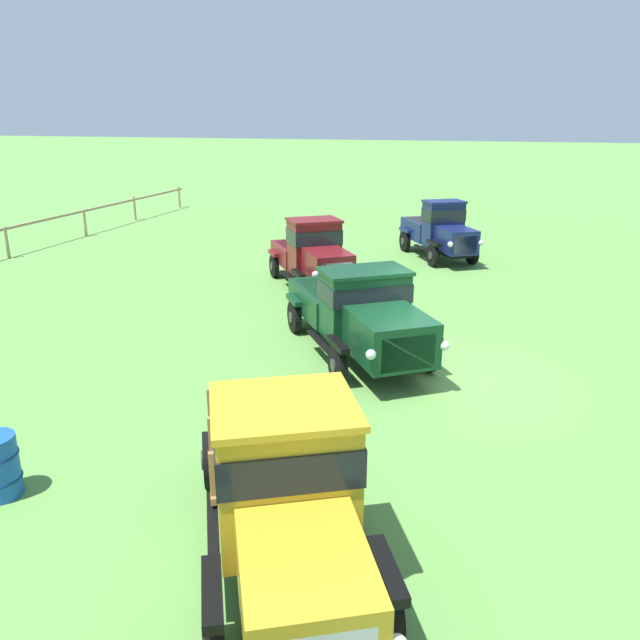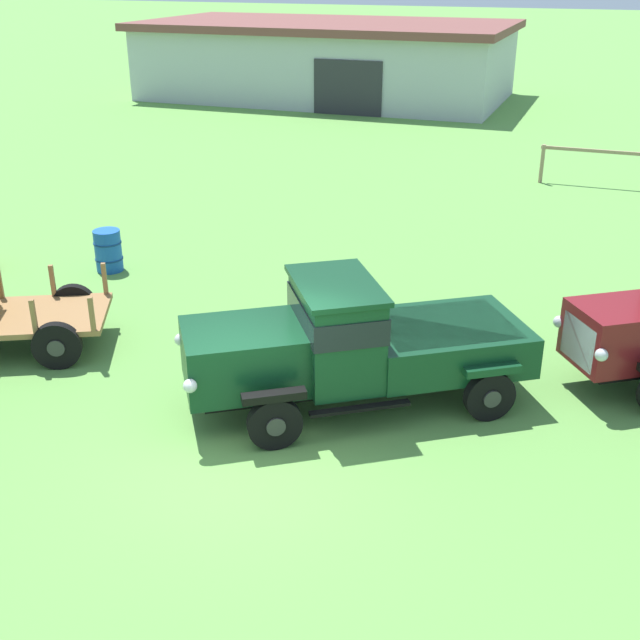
% 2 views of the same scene
% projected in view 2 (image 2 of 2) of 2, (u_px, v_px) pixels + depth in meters
% --- Properties ---
extents(ground_plane, '(240.00, 240.00, 0.00)m').
position_uv_depth(ground_plane, '(250.00, 454.00, 11.44)').
color(ground_plane, '#5B9342').
extents(farm_shed, '(18.09, 9.98, 3.68)m').
position_uv_depth(farm_shed, '(328.00, 59.00, 40.46)').
color(farm_shed, '#B2B7BC').
rests_on(farm_shed, ground).
extents(vintage_truck_midrow_center, '(5.47, 4.51, 2.06)m').
position_uv_depth(vintage_truck_midrow_center, '(352.00, 343.00, 12.40)').
color(vintage_truck_midrow_center, black).
rests_on(vintage_truck_midrow_center, ground).
extents(oil_drum_beside_row, '(0.63, 0.63, 0.95)m').
position_uv_depth(oil_drum_beside_row, '(108.00, 251.00, 18.03)').
color(oil_drum_beside_row, '#1951B2').
rests_on(oil_drum_beside_row, ground).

